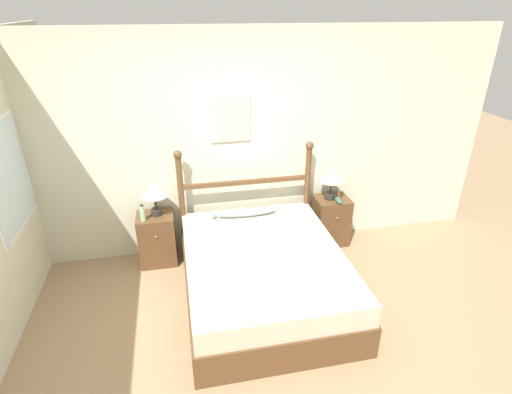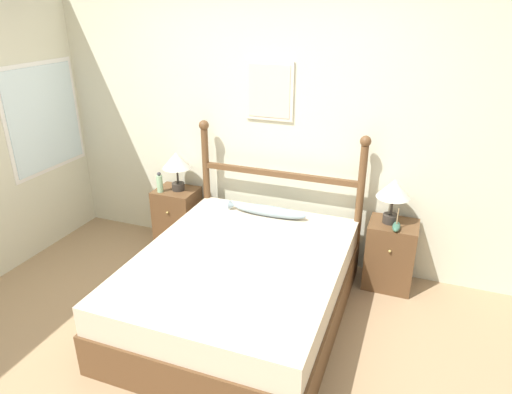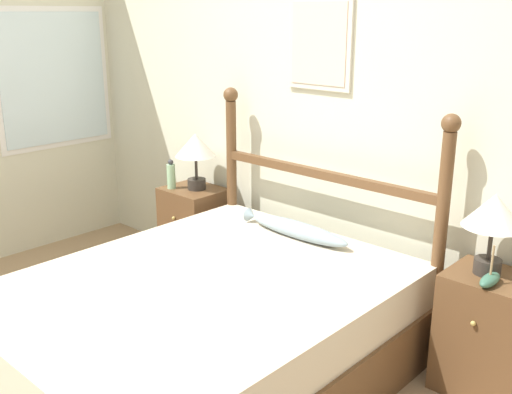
% 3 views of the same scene
% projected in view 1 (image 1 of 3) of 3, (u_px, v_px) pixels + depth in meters
% --- Properties ---
extents(ground_plane, '(16.00, 16.00, 0.00)m').
position_uv_depth(ground_plane, '(259.00, 345.00, 3.54)').
color(ground_plane, '#9E7F5B').
extents(wall_back, '(6.40, 0.08, 2.55)m').
position_uv_depth(wall_back, '(227.00, 146.00, 4.51)').
color(wall_back, beige).
rests_on(wall_back, ground_plane).
extents(bed, '(1.55, 1.95, 0.55)m').
position_uv_depth(bed, '(264.00, 275.00, 4.01)').
color(bed, brown).
rests_on(bed, ground_plane).
extents(headboard, '(1.58, 0.09, 1.32)m').
position_uv_depth(headboard, '(246.00, 193.00, 4.63)').
color(headboard, brown).
rests_on(headboard, ground_plane).
extents(nightstand_left, '(0.41, 0.37, 0.61)m').
position_uv_depth(nightstand_left, '(157.00, 239.00, 4.57)').
color(nightstand_left, brown).
rests_on(nightstand_left, ground_plane).
extents(nightstand_right, '(0.41, 0.37, 0.61)m').
position_uv_depth(nightstand_right, '(331.00, 220.00, 4.95)').
color(nightstand_right, brown).
rests_on(nightstand_right, ground_plane).
extents(table_lamp_left, '(0.28, 0.28, 0.39)m').
position_uv_depth(table_lamp_left, '(154.00, 192.00, 4.32)').
color(table_lamp_left, '#2D2823').
rests_on(table_lamp_left, nightstand_left).
extents(table_lamp_right, '(0.28, 0.28, 0.39)m').
position_uv_depth(table_lamp_right, '(332.00, 177.00, 4.70)').
color(table_lamp_right, '#2D2823').
rests_on(table_lamp_right, nightstand_right).
extents(bottle, '(0.06, 0.06, 0.21)m').
position_uv_depth(bottle, '(142.00, 213.00, 4.29)').
color(bottle, '#99C699').
rests_on(bottle, nightstand_left).
extents(model_boat, '(0.06, 0.17, 0.19)m').
position_uv_depth(model_boat, '(338.00, 200.00, 4.72)').
color(model_boat, '#386651').
rests_on(model_boat, nightstand_right).
extents(fish_pillow, '(0.73, 0.13, 0.09)m').
position_uv_depth(fish_pillow, '(246.00, 212.00, 4.53)').
color(fish_pillow, '#8499A3').
rests_on(fish_pillow, bed).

